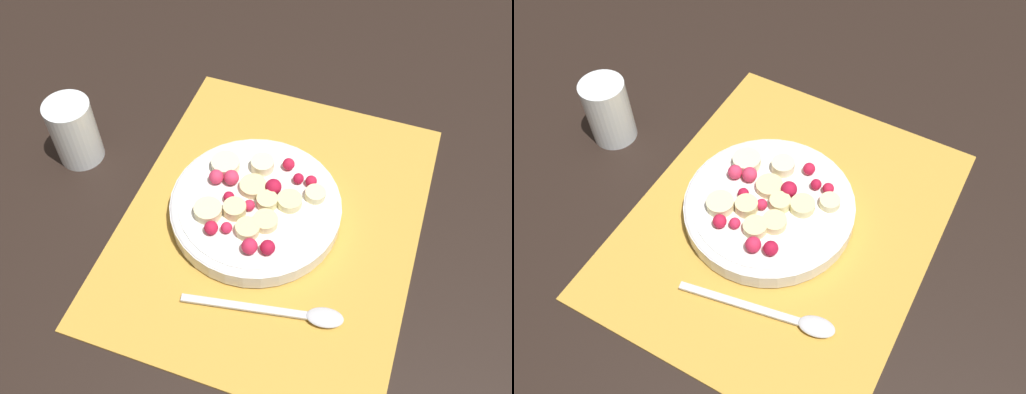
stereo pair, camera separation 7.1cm
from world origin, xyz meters
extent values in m
plane|color=black|center=(0.00, 0.00, 0.00)|extent=(3.00, 3.00, 0.00)
cube|color=gold|center=(0.00, 0.00, 0.00)|extent=(0.46, 0.37, 0.01)
cylinder|color=white|center=(0.00, -0.02, 0.02)|extent=(0.22, 0.22, 0.02)
torus|color=white|center=(0.00, -0.02, 0.03)|extent=(0.22, 0.22, 0.01)
cylinder|color=white|center=(0.00, -0.02, 0.03)|extent=(0.20, 0.20, 0.00)
cylinder|color=beige|center=(-0.02, -0.03, 0.04)|extent=(0.05, 0.05, 0.01)
cylinder|color=beige|center=(0.00, -0.01, 0.04)|extent=(0.04, 0.04, 0.01)
cylinder|color=#F4EAB7|center=(-0.05, -0.03, 0.04)|extent=(0.04, 0.04, 0.01)
cylinder|color=#F4EAB7|center=(-0.04, -0.08, 0.04)|extent=(0.05, 0.05, 0.01)
cylinder|color=beige|center=(0.05, -0.02, 0.04)|extent=(0.03, 0.03, 0.01)
cylinder|color=beige|center=(0.03, -0.04, 0.04)|extent=(0.04, 0.04, 0.01)
cylinder|color=beige|center=(-0.01, 0.02, 0.04)|extent=(0.04, 0.04, 0.01)
cylinder|color=beige|center=(-0.03, 0.05, 0.04)|extent=(0.04, 0.04, 0.01)
cylinder|color=beige|center=(0.03, 0.00, 0.04)|extent=(0.04, 0.04, 0.01)
cylinder|color=beige|center=(0.04, -0.07, 0.04)|extent=(0.05, 0.05, 0.01)
sphere|color=red|center=(-0.05, 0.04, 0.04)|extent=(0.01, 0.01, 0.01)
sphere|color=#D12347|center=(0.05, -0.04, 0.04)|extent=(0.01, 0.01, 0.01)
sphere|color=#D12347|center=(0.07, -0.01, 0.04)|extent=(0.02, 0.02, 0.02)
sphere|color=red|center=(-0.07, 0.00, 0.04)|extent=(0.02, 0.02, 0.02)
sphere|color=#B21433|center=(-0.02, -0.01, 0.04)|extent=(0.02, 0.02, 0.02)
sphere|color=#D12347|center=(0.01, -0.03, 0.04)|extent=(0.01, 0.01, 0.01)
sphere|color=#DB3356|center=(-0.02, -0.06, 0.04)|extent=(0.02, 0.02, 0.02)
sphere|color=#DB3356|center=(-0.01, -0.08, 0.04)|extent=(0.02, 0.02, 0.02)
sphere|color=#B21433|center=(0.01, -0.06, 0.04)|extent=(0.01, 0.01, 0.01)
sphere|color=red|center=(0.06, -0.06, 0.04)|extent=(0.02, 0.02, 0.02)
sphere|color=#B21433|center=(0.07, 0.01, 0.04)|extent=(0.02, 0.02, 0.02)
sphere|color=#B21433|center=(-0.05, 0.02, 0.04)|extent=(0.01, 0.01, 0.01)
cube|color=silver|center=(0.13, 0.01, 0.01)|extent=(0.04, 0.15, 0.00)
ellipsoid|color=silver|center=(0.11, 0.10, 0.01)|extent=(0.03, 0.05, 0.01)
cylinder|color=white|center=(-0.02, -0.29, 0.05)|extent=(0.06, 0.06, 0.10)
camera|label=1|loc=(0.40, 0.12, 0.61)|focal=40.00mm
camera|label=2|loc=(0.37, 0.18, 0.61)|focal=40.00mm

